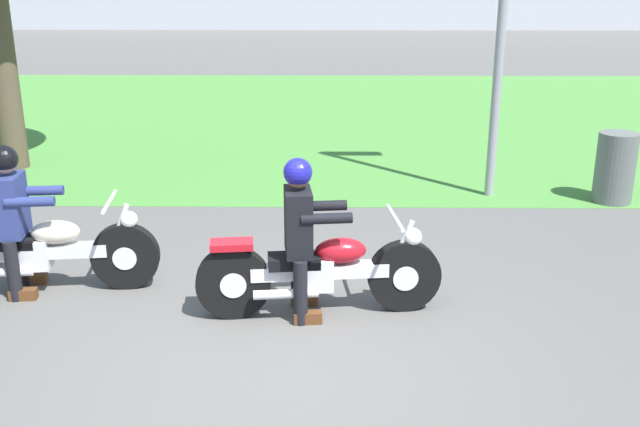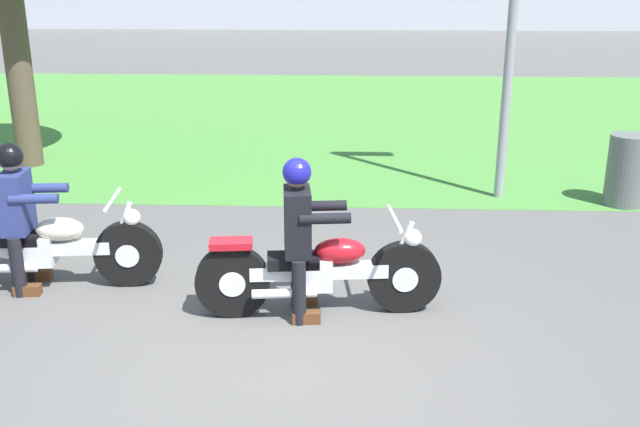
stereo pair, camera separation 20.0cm
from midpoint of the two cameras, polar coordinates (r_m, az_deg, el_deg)
ground at (r=5.65m, az=-2.79°, el=-11.94°), size 120.00×120.00×0.00m
grass_verge at (r=15.06m, az=0.76°, el=7.58°), size 60.00×12.00×0.01m
motorcycle_lead at (r=6.30m, az=0.89°, el=-4.55°), size 2.12×0.66×0.88m
rider_lead at (r=6.14m, az=-0.66°, el=-0.93°), size 0.58×0.50×1.40m
motorcycle_follow at (r=7.25m, az=-20.03°, el=-2.60°), size 2.20×0.66×0.87m
rider_follow at (r=7.17m, az=-21.68°, el=0.58°), size 0.58×0.50×1.39m
trash_can at (r=10.03m, az=23.30°, el=3.10°), size 0.49×0.49×0.90m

